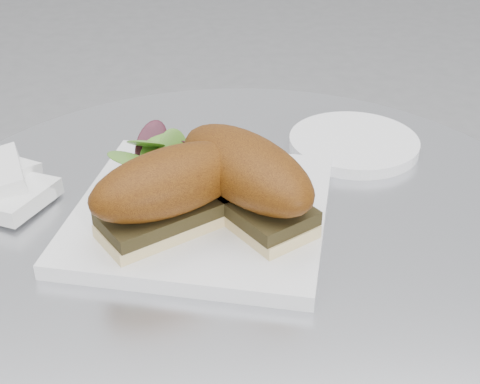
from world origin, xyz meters
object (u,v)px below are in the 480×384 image
(sandwich_left, at_px, (172,189))
(saucer, at_px, (354,143))
(sandwich_right, at_px, (245,176))
(plate, at_px, (202,211))

(sandwich_left, xyz_separation_m, saucer, (0.22, 0.18, -0.05))
(saucer, bearing_deg, sandwich_left, -141.13)
(sandwich_left, distance_m, sandwich_right, 0.07)
(sandwich_left, bearing_deg, saucer, 8.30)
(sandwich_left, height_order, saucer, sandwich_left)
(saucer, bearing_deg, sandwich_right, -133.20)
(sandwich_left, bearing_deg, plate, 22.14)
(plate, distance_m, sandwich_right, 0.07)
(plate, xyz_separation_m, saucer, (0.19, 0.14, -0.00))
(plate, distance_m, sandwich_left, 0.07)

